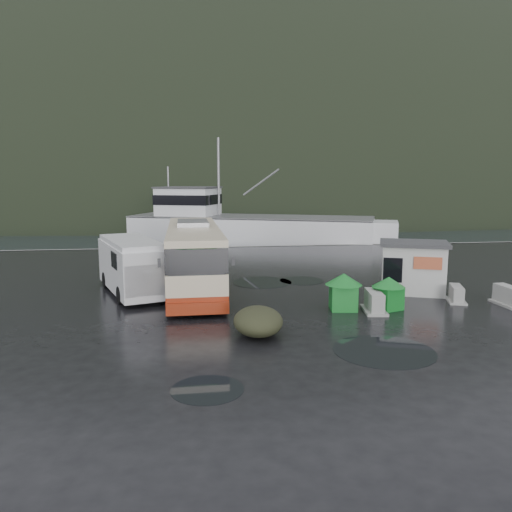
{
  "coord_description": "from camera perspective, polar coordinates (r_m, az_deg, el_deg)",
  "views": [
    {
      "loc": [
        -2.75,
        -21.66,
        5.72
      ],
      "look_at": [
        0.54,
        3.92,
        1.7
      ],
      "focal_mm": 35.0,
      "sensor_mm": 36.0,
      "label": 1
    }
  ],
  "objects": [
    {
      "name": "harbor_water",
      "position": [
        131.81,
        -6.17,
        6.31
      ],
      "size": [
        300.0,
        180.0,
        0.02
      ],
      "primitive_type": "cube",
      "color": "black",
      "rests_on": "ground"
    },
    {
      "name": "jersey_barrier_b",
      "position": [
        22.38,
        13.31,
        -6.19
      ],
      "size": [
        1.15,
        1.9,
        0.9
      ],
      "primitive_type": null,
      "rotation": [
        0.0,
        0.0,
        -0.15
      ],
      "color": "#999993",
      "rests_on": "ground"
    },
    {
      "name": "jersey_barrier_a",
      "position": [
        25.29,
        21.87,
        -4.86
      ],
      "size": [
        1.22,
        1.69,
        0.76
      ],
      "primitive_type": null,
      "rotation": [
        0.0,
        0.0,
        -0.33
      ],
      "color": "#999993",
      "rests_on": "ground"
    },
    {
      "name": "headland",
      "position": [
        272.02,
        -4.69,
        7.62
      ],
      "size": [
        780.0,
        540.0,
        570.0
      ],
      "primitive_type": "ellipsoid",
      "color": "black",
      "rests_on": "ground"
    },
    {
      "name": "fishing_trawler",
      "position": [
        49.09,
        -0.65,
        2.16
      ],
      "size": [
        28.18,
        15.96,
        11.16
      ],
      "primitive_type": null,
      "rotation": [
        0.0,
        0.0,
        -0.38
      ],
      "color": "silver",
      "rests_on": "ground"
    },
    {
      "name": "white_van",
      "position": [
        25.96,
        -13.89,
        -4.13
      ],
      "size": [
        4.28,
        6.97,
        2.76
      ],
      "primitive_type": null,
      "rotation": [
        0.0,
        0.0,
        0.33
      ],
      "color": "silver",
      "rests_on": "ground"
    },
    {
      "name": "ground",
      "position": [
        22.57,
        -0.1,
        -5.82
      ],
      "size": [
        160.0,
        160.0,
        0.0
      ],
      "primitive_type": "plane",
      "color": "black",
      "rests_on": "ground"
    },
    {
      "name": "coach_bus",
      "position": [
        26.68,
        -7.06,
        -3.59
      ],
      "size": [
        3.29,
        12.39,
        3.49
      ],
      "primitive_type": null,
      "rotation": [
        0.0,
        0.0,
        0.02
      ],
      "color": "beige",
      "rests_on": "ground"
    },
    {
      "name": "puddles",
      "position": [
        22.32,
        5.1,
        -6.01
      ],
      "size": [
        8.7,
        16.58,
        0.01
      ],
      "color": "black",
      "rests_on": "ground"
    },
    {
      "name": "ticket_kiosk",
      "position": [
        26.61,
        17.37,
        -3.96
      ],
      "size": [
        4.0,
        3.55,
        2.59
      ],
      "primitive_type": null,
      "rotation": [
        0.0,
        0.0,
        -0.38
      ],
      "color": "#B8B8B4",
      "rests_on": "ground"
    },
    {
      "name": "jersey_barrier_c",
      "position": [
        25.56,
        26.86,
        -5.04
      ],
      "size": [
        0.93,
        1.78,
        0.88
      ],
      "primitive_type": null,
      "rotation": [
        0.0,
        0.0,
        0.03
      ],
      "color": "#999993",
      "rests_on": "ground"
    },
    {
      "name": "waste_bin_left",
      "position": [
        22.94,
        14.81,
        -5.88
      ],
      "size": [
        1.34,
        1.34,
        1.45
      ],
      "primitive_type": null,
      "rotation": [
        0.0,
        0.0,
        0.36
      ],
      "color": "#157625",
      "rests_on": "ground"
    },
    {
      "name": "waste_bin_right",
      "position": [
        22.44,
        9.9,
        -6.04
      ],
      "size": [
        1.31,
        1.31,
        1.62
      ],
      "primitive_type": null,
      "rotation": [
        0.0,
        0.0,
        -0.14
      ],
      "color": "#157625",
      "rests_on": "ground"
    },
    {
      "name": "quay_edge",
      "position": [
        42.14,
        -3.53,
        1.04
      ],
      "size": [
        160.0,
        0.6,
        1.5
      ],
      "primitive_type": "cube",
      "color": "#999993",
      "rests_on": "ground"
    },
    {
      "name": "dome_tent",
      "position": [
        18.71,
        0.24,
        -8.94
      ],
      "size": [
        2.03,
        2.7,
        1.01
      ],
      "primitive_type": null,
      "rotation": [
        0.0,
        0.0,
        -0.08
      ],
      "color": "#2D301C",
      "rests_on": "ground"
    }
  ]
}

